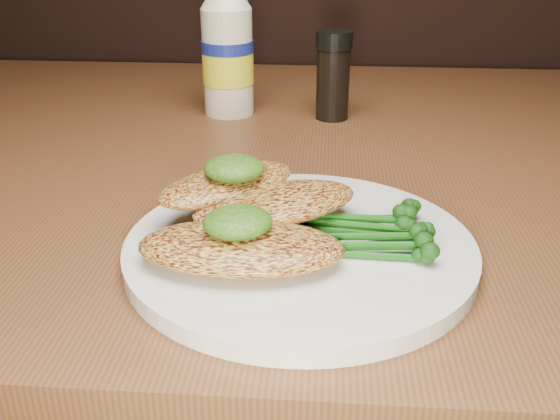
# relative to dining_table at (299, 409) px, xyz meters

# --- Properties ---
(dining_table) EXTENTS (1.20, 0.80, 0.75)m
(dining_table) POSITION_rel_dining_table_xyz_m (0.00, 0.00, 0.00)
(dining_table) COLOR #472F15
(dining_table) RESTS_ON floor
(plate) EXTENTS (0.26, 0.26, 0.01)m
(plate) POSITION_rel_dining_table_xyz_m (0.01, -0.24, 0.38)
(plate) COLOR silver
(plate) RESTS_ON dining_table
(chicken_front) EXTENTS (0.15, 0.08, 0.02)m
(chicken_front) POSITION_rel_dining_table_xyz_m (-0.03, -0.28, 0.40)
(chicken_front) COLOR gold
(chicken_front) RESTS_ON plate
(chicken_mid) EXTENTS (0.15, 0.13, 0.02)m
(chicken_mid) POSITION_rel_dining_table_xyz_m (-0.01, -0.22, 0.41)
(chicken_mid) COLOR gold
(chicken_mid) RESTS_ON plate
(chicken_back) EXTENTS (0.13, 0.13, 0.02)m
(chicken_back) POSITION_rel_dining_table_xyz_m (-0.05, -0.20, 0.42)
(chicken_back) COLOR gold
(chicken_back) RESTS_ON plate
(pesto_front) EXTENTS (0.06, 0.06, 0.02)m
(pesto_front) POSITION_rel_dining_table_xyz_m (-0.03, -0.27, 0.42)
(pesto_front) COLOR black
(pesto_front) RESTS_ON chicken_front
(pesto_back) EXTENTS (0.05, 0.05, 0.02)m
(pesto_back) POSITION_rel_dining_table_xyz_m (-0.05, -0.21, 0.43)
(pesto_back) COLOR black
(pesto_back) RESTS_ON chicken_back
(broccolini_bundle) EXTENTS (0.14, 0.11, 0.02)m
(broccolini_bundle) POSITION_rel_dining_table_xyz_m (0.05, -0.24, 0.40)
(broccolini_bundle) COLOR #155011
(broccolini_bundle) RESTS_ON plate
(mayo_bottle) EXTENTS (0.08, 0.08, 0.18)m
(mayo_bottle) POSITION_rel_dining_table_xyz_m (-0.10, 0.12, 0.47)
(mayo_bottle) COLOR #F2EBCD
(mayo_bottle) RESTS_ON dining_table
(pepper_grinder) EXTENTS (0.05, 0.05, 0.11)m
(pepper_grinder) POSITION_rel_dining_table_xyz_m (0.03, 0.11, 0.43)
(pepper_grinder) COLOR black
(pepper_grinder) RESTS_ON dining_table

